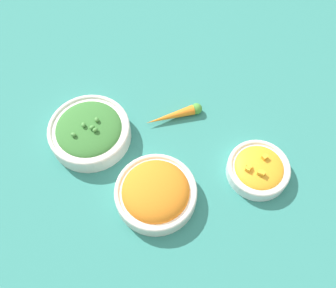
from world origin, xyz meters
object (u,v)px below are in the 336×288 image
(bowl_carrots, at_px, (156,192))
(loose_carrot, at_px, (176,115))
(bowl_broccoli, at_px, (89,131))
(bowl_squash, at_px, (258,169))

(bowl_carrots, xyz_separation_m, loose_carrot, (-0.12, 0.20, -0.02))
(bowl_broccoli, distance_m, loose_carrot, 0.23)
(bowl_squash, distance_m, bowl_carrots, 0.26)
(bowl_carrots, bearing_deg, loose_carrot, 121.71)
(loose_carrot, bearing_deg, bowl_squash, 121.71)
(bowl_carrots, distance_m, bowl_broccoli, 0.24)
(bowl_squash, height_order, loose_carrot, bowl_squash)
(bowl_squash, height_order, bowl_carrots, bowl_carrots)
(bowl_squash, bearing_deg, loose_carrot, -175.52)
(bowl_squash, height_order, bowl_broccoli, bowl_broccoli)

